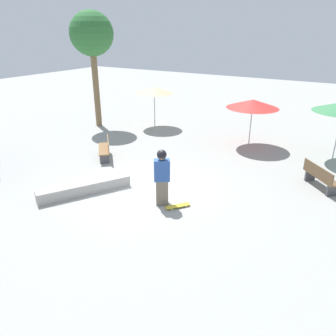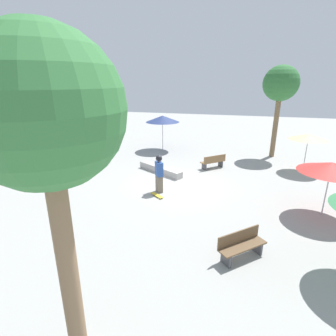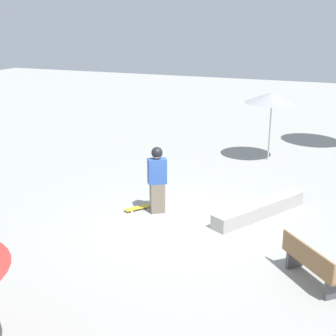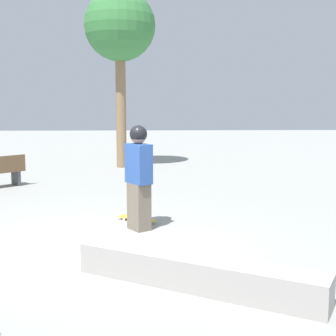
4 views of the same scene
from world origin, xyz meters
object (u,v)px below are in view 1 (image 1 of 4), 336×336
Objects in this scene: bench_near at (105,149)px; shade_umbrella_tan at (154,90)px; skateboard at (178,206)px; palm_tree_left at (92,36)px; concrete_ledge at (85,188)px; bench_far at (320,177)px; skater_main at (162,176)px; shade_umbrella_red at (253,104)px.

shade_umbrella_tan reaches higher than bench_near.
palm_tree_left is (-8.70, 5.86, 4.83)m from skateboard.
skateboard is 3.33m from concrete_ledge.
bench_far is 0.24× the size of palm_tree_left.
bench_near is 5.61m from shade_umbrella_tan.
skateboard is 5.30m from bench_near.
skater_main is 0.30× the size of palm_tree_left.
skater_main is at bearing -159.36° from bench_near.
shade_umbrella_red is (0.49, 7.04, 1.04)m from skater_main.
bench_far is at bearing -121.15° from bench_near.
skateboard is at bearing -51.84° from shade_umbrella_tan.
bench_near is at bearing 118.84° from skater_main.
skater_main is at bearing -93.95° from shade_umbrella_red.
bench_far is (6.79, 4.65, 0.23)m from concrete_ledge.
skater_main reaches higher than bench_far.
shade_umbrella_tan reaches higher than bench_far.
skater_main is at bearing -36.00° from palm_tree_left.
palm_tree_left reaches higher than bench_far.
shade_umbrella_tan reaches higher than skateboard.
palm_tree_left is at bearing 109.43° from skater_main.
concrete_ledge is at bearing -50.66° from palm_tree_left.
palm_tree_left is at bearing 92.83° from skateboard.
concrete_ledge is at bearing -99.02° from bench_far.
shade_umbrella_tan is 5.74m from shade_umbrella_red.
skateboard is at bearing -156.12° from bench_near.
shade_umbrella_tan is at bearing -32.65° from bench_near.
bench_far is 13.21m from palm_tree_left.
bench_far is 0.61× the size of shade_umbrella_red.
shade_umbrella_tan reaches higher than skater_main.
bench_near is 1.01× the size of bench_far.
shade_umbrella_tan reaches higher than shade_umbrella_red.
skateboard is at bearing -28.72° from skater_main.
shade_umbrella_red reaches higher than skateboard.
palm_tree_left is (-12.27, 2.04, 4.46)m from bench_far.
shade_umbrella_red reaches higher than skater_main.
shade_umbrella_tan is (-5.79, 7.37, 2.03)m from skateboard.
concrete_ledge is at bearing -112.00° from shade_umbrella_red.
shade_umbrella_red is (-3.64, 3.15, 1.61)m from bench_far.
concrete_ledge is 2.04× the size of bench_far.
skateboard is 0.34× the size of shade_umbrella_tan.
skater_main is 10.79m from palm_tree_left.
skater_main is 2.89m from concrete_ledge.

